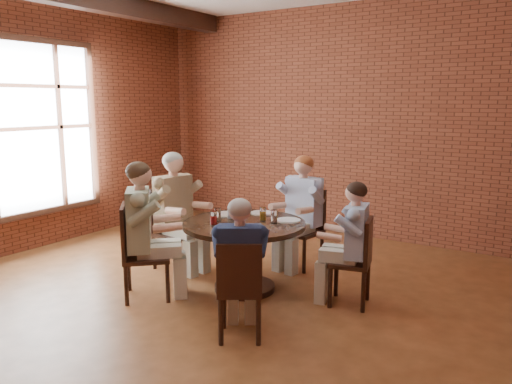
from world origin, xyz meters
The scene contains 26 objects.
floor centered at (0.00, 0.00, 0.00)m, with size 7.00×7.00×0.00m, color #94552D.
wall_back centered at (0.00, 3.50, 1.70)m, with size 7.00×7.00×0.00m, color brown.
window centered at (-3.18, 0.40, 1.65)m, with size 0.10×2.16×2.36m.
dining_table centered at (0.06, 0.73, 0.53)m, with size 1.30×1.30×0.75m.
chair_a centered at (1.22, 1.00, 0.49)m, with size 0.46×0.46×0.89m.
diner_a centered at (1.15, 0.99, 0.62)m, with size 0.47×0.58×1.24m, color #416BAA, non-canonical shape.
chair_b centered at (0.20, 1.84, 0.52)m, with size 0.49×0.49×0.95m.
diner_b centered at (0.19, 1.76, 0.68)m, with size 0.54×0.67×1.36m, color #A0ACCC, non-canonical shape.
chair_c centered at (-1.11, 0.89, 0.53)m, with size 0.52×0.52×0.98m.
diner_c centered at (-1.01, 0.87, 0.71)m, with size 0.57×0.71×1.41m, color brown, non-canonical shape.
chair_d centered at (-0.75, -0.04, 0.53)m, with size 0.66×0.66×0.98m.
diner_d centered at (-0.68, 0.03, 0.71)m, with size 0.57×0.71×1.41m, color tan, non-canonical shape.
chair_e centered at (0.68, -0.24, 0.48)m, with size 0.51×0.51×0.88m.
diner_e centered at (0.64, -0.19, 0.61)m, with size 0.46×0.57×1.22m, color #1A284B, non-canonical shape.
plate_a centered at (0.42, 1.03, 0.76)m, with size 0.26×0.26×0.01m, color white.
plate_b centered at (0.00, 1.17, 0.76)m, with size 0.26×0.26×0.01m, color white.
plate_c centered at (-0.33, 0.90, 0.76)m, with size 0.26×0.26×0.01m, color white.
plate_d centered at (0.31, 0.43, 0.76)m, with size 0.26×0.26×0.01m, color white.
glass_a centered at (0.34, 0.86, 0.82)m, with size 0.07×0.07×0.14m, color white.
glass_b centered at (0.17, 0.92, 0.82)m, with size 0.07×0.07×0.14m, color white.
glass_c centered at (-0.17, 0.97, 0.82)m, with size 0.07×0.07×0.14m, color white.
glass_d centered at (-0.16, 0.79, 0.82)m, with size 0.07×0.07×0.14m, color white.
glass_e centered at (-0.21, 0.62, 0.82)m, with size 0.07×0.07×0.14m, color white.
glass_f centered at (-0.15, 0.48, 0.82)m, with size 0.07×0.07×0.14m, color white.
glass_g centered at (0.12, 0.53, 0.82)m, with size 0.07×0.07×0.14m, color white.
smartphone centered at (0.33, 0.30, 0.75)m, with size 0.06×0.13×0.01m, color black.
Camera 1 is at (2.94, -3.49, 2.01)m, focal length 35.00 mm.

